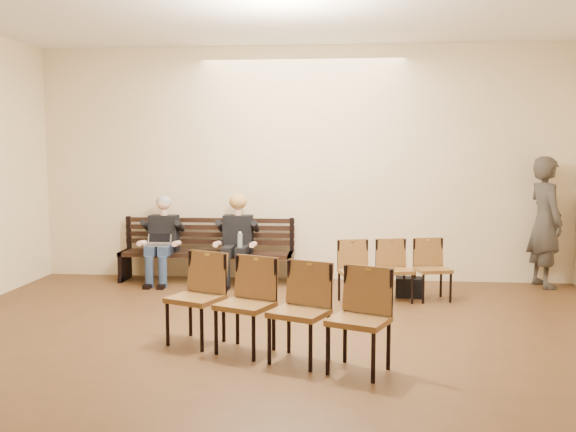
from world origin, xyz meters
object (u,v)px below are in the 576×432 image
object	(u,v)px
bench	(207,267)
chair_row_front	(395,271)
water_bottle	(240,248)
passerby	(546,212)
seated_man	(162,241)
seated_woman	(237,243)
laptop	(157,246)
chair_row_back	(272,309)
bag	(409,287)

from	to	relation	value
bench	chair_row_front	xyz separation A→B (m)	(2.71, -1.01, 0.18)
water_bottle	passerby	distance (m)	4.39
seated_man	seated_woman	bearing A→B (deg)	0.00
seated_woman	laptop	distance (m)	1.16
seated_woman	chair_row_back	size ratio (longest dim) A/B	0.54
bench	laptop	world-z (taller)	laptop
seated_woman	chair_row_back	world-z (taller)	seated_woman
water_bottle	chair_row_front	bearing A→B (deg)	-16.67
water_bottle	passerby	xyz separation A→B (m)	(4.33, 0.47, 0.51)
laptop	water_bottle	size ratio (longest dim) A/B	1.51
bench	seated_woman	xyz separation A→B (m)	(0.48, -0.12, 0.39)
seated_man	laptop	size ratio (longest dim) A/B	3.54
bag	seated_woman	bearing A→B (deg)	166.13
water_bottle	chair_row_back	bearing A→B (deg)	-74.86
passerby	chair_row_front	distance (m)	2.55
seated_woman	passerby	distance (m)	4.45
seated_man	passerby	xyz separation A→B (m)	(5.54, 0.22, 0.46)
water_bottle	bag	world-z (taller)	water_bottle
seated_woman	water_bottle	xyz separation A→B (m)	(0.09, -0.25, -0.05)
laptop	chair_row_front	xyz separation A→B (m)	(3.37, -0.72, -0.17)
bench	chair_row_back	distance (m)	3.66
laptop	bag	xyz separation A→B (m)	(3.59, -0.43, -0.45)
chair_row_back	bag	bearing A→B (deg)	82.92
bench	seated_man	distance (m)	0.76
seated_woman	laptop	xyz separation A→B (m)	(-1.15, -0.17, -0.03)
bench	water_bottle	world-z (taller)	water_bottle
bench	laptop	bearing A→B (deg)	-156.49
chair_row_back	passerby	bearing A→B (deg)	67.63
seated_man	chair_row_front	size ratio (longest dim) A/B	0.85
seated_woman	chair_row_front	distance (m)	2.40
water_bottle	chair_row_front	xyz separation A→B (m)	(2.14, -0.64, -0.16)
bench	chair_row_back	xyz separation A→B (m)	(1.38, -3.38, 0.24)
seated_man	chair_row_front	world-z (taller)	seated_man
bag	passerby	bearing A→B (deg)	22.51
water_bottle	laptop	bearing A→B (deg)	176.16
passerby	seated_woman	bearing A→B (deg)	79.88
chair_row_back	seated_woman	bearing A→B (deg)	128.37
seated_man	seated_woman	xyz separation A→B (m)	(1.12, 0.00, -0.01)
seated_man	chair_row_back	size ratio (longest dim) A/B	0.55
bag	chair_row_front	distance (m)	0.45
laptop	passerby	distance (m)	5.60
bench	water_bottle	size ratio (longest dim) A/B	11.23
seated_woman	chair_row_front	size ratio (longest dim) A/B	0.84
bench	chair_row_back	world-z (taller)	chair_row_back
passerby	bench	bearing A→B (deg)	78.20
seated_woman	water_bottle	size ratio (longest dim) A/B	5.28
seated_woman	laptop	size ratio (longest dim) A/B	3.49
bench	seated_woman	distance (m)	0.63
bench	laptop	distance (m)	0.81
chair_row_front	bench	bearing A→B (deg)	145.79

